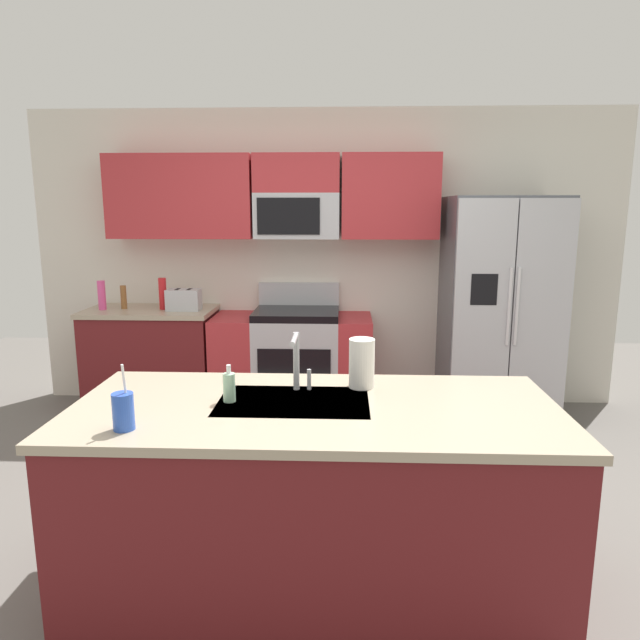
% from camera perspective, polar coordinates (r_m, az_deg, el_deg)
% --- Properties ---
extents(ground_plane, '(9.00, 9.00, 0.00)m').
position_cam_1_polar(ground_plane, '(3.47, -0.64, -19.27)').
color(ground_plane, '#66605B').
rests_on(ground_plane, ground).
extents(kitchen_wall_unit, '(5.20, 0.43, 2.60)m').
position_cam_1_polar(kitchen_wall_unit, '(5.09, -1.04, 7.93)').
color(kitchen_wall_unit, silver).
rests_on(kitchen_wall_unit, ground).
extents(back_counter, '(1.10, 0.63, 0.90)m').
position_cam_1_polar(back_counter, '(5.24, -16.38, -3.76)').
color(back_counter, maroon).
rests_on(back_counter, ground).
extents(range_oven, '(1.36, 0.61, 1.10)m').
position_cam_1_polar(range_oven, '(4.99, -2.74, -4.15)').
color(range_oven, '#B7BABF').
rests_on(range_oven, ground).
extents(refrigerator, '(0.90, 0.76, 1.85)m').
position_cam_1_polar(refrigerator, '(4.96, 17.48, 0.97)').
color(refrigerator, '#4C4F54').
rests_on(refrigerator, ground).
extents(island_counter, '(2.16, 0.97, 0.90)m').
position_cam_1_polar(island_counter, '(2.74, -0.50, -17.34)').
color(island_counter, maroon).
rests_on(island_counter, ground).
extents(toaster, '(0.28, 0.16, 0.18)m').
position_cam_1_polar(toaster, '(4.99, -13.46, 1.99)').
color(toaster, '#B7BABF').
rests_on(toaster, back_counter).
extents(pepper_mill, '(0.05, 0.05, 0.20)m').
position_cam_1_polar(pepper_mill, '(5.21, -19.03, 2.18)').
color(pepper_mill, brown).
rests_on(pepper_mill, back_counter).
extents(bottle_red, '(0.07, 0.07, 0.27)m').
position_cam_1_polar(bottle_red, '(5.07, -15.44, 2.55)').
color(bottle_red, red).
rests_on(bottle_red, back_counter).
extents(bottle_pink, '(0.07, 0.07, 0.25)m').
position_cam_1_polar(bottle_pink, '(5.22, -20.98, 2.33)').
color(bottle_pink, '#EA4C93').
rests_on(bottle_pink, back_counter).
extents(sink_faucet, '(0.08, 0.21, 0.28)m').
position_cam_1_polar(sink_faucet, '(2.69, -2.31, -3.72)').
color(sink_faucet, '#B7BABF').
rests_on(sink_faucet, island_counter).
extents(drink_cup_blue, '(0.08, 0.08, 0.27)m').
position_cam_1_polar(drink_cup_blue, '(2.39, -19.06, -8.60)').
color(drink_cup_blue, blue).
rests_on(drink_cup_blue, island_counter).
extents(soap_dispenser, '(0.06, 0.06, 0.17)m').
position_cam_1_polar(soap_dispenser, '(2.61, -9.06, -6.61)').
color(soap_dispenser, '#A5D8B2').
rests_on(soap_dispenser, island_counter).
extents(paper_towel_roll, '(0.12, 0.12, 0.24)m').
position_cam_1_polar(paper_towel_roll, '(2.77, 4.19, -4.33)').
color(paper_towel_roll, white).
rests_on(paper_towel_roll, island_counter).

